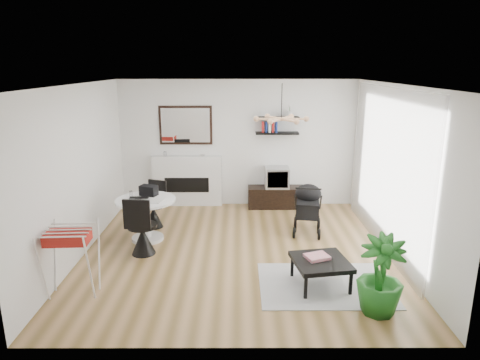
{
  "coord_description": "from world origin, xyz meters",
  "views": [
    {
      "loc": [
        0.03,
        -6.52,
        2.99
      ],
      "look_at": [
        0.04,
        0.4,
        1.11
      ],
      "focal_mm": 32.0,
      "sensor_mm": 36.0,
      "label": 1
    }
  ],
  "objects_px": {
    "dining_table": "(146,213)",
    "drying_rack": "(71,260)",
    "fireplace": "(187,175)",
    "crt_tv": "(277,177)",
    "coffee_table": "(321,263)",
    "potted_plant": "(381,275)",
    "tv_console": "(276,197)",
    "stroller": "(308,210)"
  },
  "relations": [
    {
      "from": "fireplace",
      "to": "drying_rack",
      "type": "height_order",
      "value": "fireplace"
    },
    {
      "from": "tv_console",
      "to": "crt_tv",
      "type": "bearing_deg",
      "value": -18.73
    },
    {
      "from": "dining_table",
      "to": "drying_rack",
      "type": "distance_m",
      "value": 1.95
    },
    {
      "from": "dining_table",
      "to": "stroller",
      "type": "distance_m",
      "value": 2.89
    },
    {
      "from": "coffee_table",
      "to": "potted_plant",
      "type": "xyz_separation_m",
      "value": [
        0.6,
        -0.67,
        0.16
      ]
    },
    {
      "from": "dining_table",
      "to": "crt_tv",
      "type": "bearing_deg",
      "value": 36.4
    },
    {
      "from": "fireplace",
      "to": "dining_table",
      "type": "distance_m",
      "value": 2.0
    },
    {
      "from": "tv_console",
      "to": "potted_plant",
      "type": "relative_size",
      "value": 1.19
    },
    {
      "from": "crt_tv",
      "to": "dining_table",
      "type": "xyz_separation_m",
      "value": [
        -2.42,
        -1.78,
        -0.17
      ]
    },
    {
      "from": "fireplace",
      "to": "tv_console",
      "type": "bearing_deg",
      "value": -4.26
    },
    {
      "from": "fireplace",
      "to": "dining_table",
      "type": "xyz_separation_m",
      "value": [
        -0.49,
        -1.93,
        -0.19
      ]
    },
    {
      "from": "potted_plant",
      "to": "drying_rack",
      "type": "bearing_deg",
      "value": 173.7
    },
    {
      "from": "dining_table",
      "to": "stroller",
      "type": "xyz_separation_m",
      "value": [
        2.86,
        0.38,
        -0.08
      ]
    },
    {
      "from": "crt_tv",
      "to": "coffee_table",
      "type": "relative_size",
      "value": 0.6
    },
    {
      "from": "fireplace",
      "to": "crt_tv",
      "type": "bearing_deg",
      "value": -4.33
    },
    {
      "from": "stroller",
      "to": "potted_plant",
      "type": "relative_size",
      "value": 0.97
    },
    {
      "from": "crt_tv",
      "to": "stroller",
      "type": "bearing_deg",
      "value": -72.36
    },
    {
      "from": "fireplace",
      "to": "dining_table",
      "type": "height_order",
      "value": "fireplace"
    },
    {
      "from": "stroller",
      "to": "coffee_table",
      "type": "relative_size",
      "value": 1.17
    },
    {
      "from": "stroller",
      "to": "dining_table",
      "type": "bearing_deg",
      "value": -162.86
    },
    {
      "from": "crt_tv",
      "to": "drying_rack",
      "type": "xyz_separation_m",
      "value": [
        -3.01,
        -3.64,
        -0.17
      ]
    },
    {
      "from": "stroller",
      "to": "drying_rack",
      "type": "bearing_deg",
      "value": -137.5
    },
    {
      "from": "dining_table",
      "to": "potted_plant",
      "type": "xyz_separation_m",
      "value": [
        3.34,
        -2.29,
        0.01
      ]
    },
    {
      "from": "crt_tv",
      "to": "drying_rack",
      "type": "height_order",
      "value": "drying_rack"
    },
    {
      "from": "dining_table",
      "to": "coffee_table",
      "type": "bearing_deg",
      "value": -30.65
    },
    {
      "from": "fireplace",
      "to": "crt_tv",
      "type": "distance_m",
      "value": 1.94
    },
    {
      "from": "fireplace",
      "to": "crt_tv",
      "type": "height_order",
      "value": "fireplace"
    },
    {
      "from": "crt_tv",
      "to": "tv_console",
      "type": "bearing_deg",
      "value": 161.27
    },
    {
      "from": "dining_table",
      "to": "tv_console",
      "type": "bearing_deg",
      "value": 36.56
    },
    {
      "from": "dining_table",
      "to": "potted_plant",
      "type": "bearing_deg",
      "value": -34.5
    },
    {
      "from": "tv_console",
      "to": "stroller",
      "type": "xyz_separation_m",
      "value": [
        0.46,
        -1.41,
        0.19
      ]
    },
    {
      "from": "tv_console",
      "to": "drying_rack",
      "type": "xyz_separation_m",
      "value": [
        -3.0,
        -3.65,
        0.27
      ]
    },
    {
      "from": "fireplace",
      "to": "coffee_table",
      "type": "bearing_deg",
      "value": -57.59
    },
    {
      "from": "drying_rack",
      "to": "potted_plant",
      "type": "relative_size",
      "value": 0.94
    },
    {
      "from": "drying_rack",
      "to": "tv_console",
      "type": "bearing_deg",
      "value": 47.39
    },
    {
      "from": "dining_table",
      "to": "drying_rack",
      "type": "bearing_deg",
      "value": -107.74
    },
    {
      "from": "tv_console",
      "to": "stroller",
      "type": "distance_m",
      "value": 1.49
    },
    {
      "from": "dining_table",
      "to": "stroller",
      "type": "height_order",
      "value": "stroller"
    },
    {
      "from": "tv_console",
      "to": "crt_tv",
      "type": "distance_m",
      "value": 0.44
    },
    {
      "from": "tv_console",
      "to": "dining_table",
      "type": "distance_m",
      "value": 3.01
    },
    {
      "from": "drying_rack",
      "to": "coffee_table",
      "type": "bearing_deg",
      "value": 0.93
    },
    {
      "from": "crt_tv",
      "to": "stroller",
      "type": "height_order",
      "value": "stroller"
    }
  ]
}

